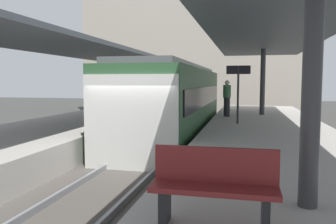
{
  "coord_description": "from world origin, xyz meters",
  "views": [
    {
      "loc": [
        2.99,
        -9.46,
        2.6
      ],
      "look_at": [
        0.07,
        3.42,
        1.43
      ],
      "focal_mm": 36.53,
      "sensor_mm": 36.0,
      "label": 1
    }
  ],
  "objects_px": {
    "commuter_train": "(174,102)",
    "passenger_near_bench": "(227,98)",
    "platform_sign": "(238,81)",
    "platform_bench": "(214,184)"
  },
  "relations": [
    {
      "from": "platform_sign",
      "to": "passenger_near_bench",
      "type": "distance_m",
      "value": 2.85
    },
    {
      "from": "platform_bench",
      "to": "passenger_near_bench",
      "type": "bearing_deg",
      "value": 92.38
    },
    {
      "from": "platform_bench",
      "to": "platform_sign",
      "type": "height_order",
      "value": "platform_sign"
    },
    {
      "from": "platform_bench",
      "to": "passenger_near_bench",
      "type": "height_order",
      "value": "passenger_near_bench"
    },
    {
      "from": "commuter_train",
      "to": "passenger_near_bench",
      "type": "relative_size",
      "value": 7.05
    },
    {
      "from": "commuter_train",
      "to": "platform_sign",
      "type": "xyz_separation_m",
      "value": [
        2.72,
        -1.21,
        0.9
      ]
    },
    {
      "from": "commuter_train",
      "to": "platform_sign",
      "type": "relative_size",
      "value": 5.34
    },
    {
      "from": "commuter_train",
      "to": "platform_bench",
      "type": "xyz_separation_m",
      "value": [
        2.68,
        -10.76,
        -0.26
      ]
    },
    {
      "from": "platform_bench",
      "to": "commuter_train",
      "type": "bearing_deg",
      "value": 103.97
    },
    {
      "from": "commuter_train",
      "to": "passenger_near_bench",
      "type": "height_order",
      "value": "commuter_train"
    }
  ]
}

